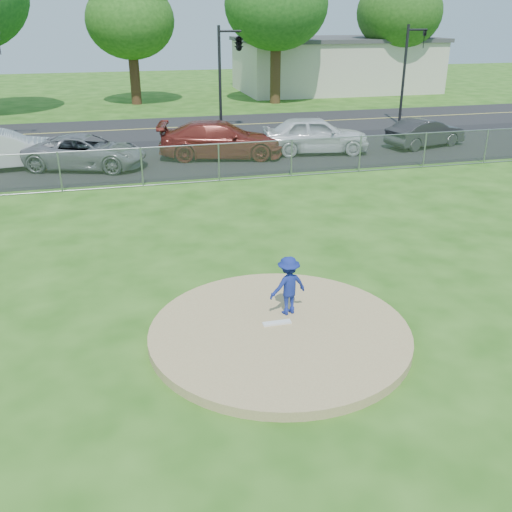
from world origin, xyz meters
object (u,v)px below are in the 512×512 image
at_px(commercial_building, 335,64).
at_px(parked_car_pearl, 315,135).
at_px(parked_car_white, 2,150).
at_px(parked_car_darkred, 221,140).
at_px(traffic_signal_center, 237,45).
at_px(parked_car_charcoal, 425,133).
at_px(traffic_signal_right, 408,65).
at_px(traffic_cone, 49,161).
at_px(tree_center, 129,8).
at_px(parked_car_gray, 86,152).
at_px(pitcher, 288,286).
at_px(tree_far_right, 400,1).

bearing_deg(commercial_building, parked_car_pearl, -113.45).
bearing_deg(parked_car_white, parked_car_darkred, -99.07).
distance_m(traffic_signal_center, parked_car_darkred, 7.43).
distance_m(commercial_building, parked_car_charcoal, 22.57).
xyz_separation_m(traffic_signal_right, traffic_cone, (-19.95, -6.37, -3.00)).
relative_size(traffic_signal_right, parked_car_pearl, 1.11).
relative_size(traffic_signal_right, parked_car_darkred, 0.99).
bearing_deg(parked_car_darkred, commercial_building, -21.16).
xyz_separation_m(tree_center, parked_car_gray, (-3.14, -18.58, -5.75)).
relative_size(tree_center, parked_car_darkred, 1.74).
xyz_separation_m(traffic_signal_center, parked_car_white, (-11.56, -5.84, -3.78)).
bearing_deg(tree_center, traffic_signal_right, -38.22).
distance_m(tree_center, pitcher, 33.89).
distance_m(tree_far_right, traffic_signal_right, 14.69).
height_order(traffic_signal_right, parked_car_pearl, traffic_signal_right).
relative_size(commercial_building, traffic_cone, 23.58).
bearing_deg(parked_car_gray, parked_car_charcoal, -70.18).
height_order(parked_car_darkred, parked_car_pearl, parked_car_pearl).
distance_m(tree_far_right, parked_car_gray, 31.73).
height_order(tree_center, parked_car_charcoal, tree_center).
bearing_deg(traffic_cone, parked_car_charcoal, 0.54).
height_order(commercial_building, parked_car_charcoal, commercial_building).
distance_m(commercial_building, tree_far_right, 7.00).
height_order(commercial_building, traffic_cone, commercial_building).
bearing_deg(parked_car_pearl, tree_far_right, -26.53).
distance_m(traffic_cone, parked_car_charcoal, 17.91).
height_order(commercial_building, traffic_signal_center, traffic_signal_center).
bearing_deg(commercial_building, tree_far_right, -36.87).
distance_m(tree_center, traffic_signal_center, 13.12).
distance_m(traffic_signal_right, parked_car_white, 22.74).
relative_size(parked_car_gray, parked_car_pearl, 1.01).
distance_m(parked_car_white, parked_car_charcoal, 19.79).
bearing_deg(traffic_cone, parked_car_white, 164.21).
distance_m(traffic_signal_center, pitcher, 22.02).
distance_m(tree_far_right, parked_car_charcoal, 21.68).
bearing_deg(parked_car_darkred, parked_car_white, 100.34).
height_order(traffic_signal_center, parked_car_white, traffic_signal_center).
bearing_deg(commercial_building, traffic_signal_center, -126.94).
xyz_separation_m(pitcher, parked_car_gray, (-4.51, 14.81, -0.14)).
xyz_separation_m(traffic_cone, parked_car_white, (-1.88, 0.53, 0.48)).
distance_m(commercial_building, traffic_signal_center, 20.17).
distance_m(parked_car_gray, parked_car_charcoal, 16.34).
height_order(traffic_signal_center, parked_car_darkred, traffic_signal_center).
xyz_separation_m(parked_car_white, parked_car_charcoal, (19.79, -0.36, -0.14)).
xyz_separation_m(commercial_building, parked_car_pearl, (-9.63, -22.19, -1.29)).
relative_size(commercial_building, traffic_signal_center, 2.93).
bearing_deg(pitcher, parked_car_darkred, -110.08).
bearing_deg(parked_car_pearl, parked_car_charcoal, -81.28).
xyz_separation_m(traffic_signal_right, parked_car_charcoal, (-2.04, -6.20, -2.67)).
bearing_deg(parked_car_gray, parked_car_white, 96.26).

